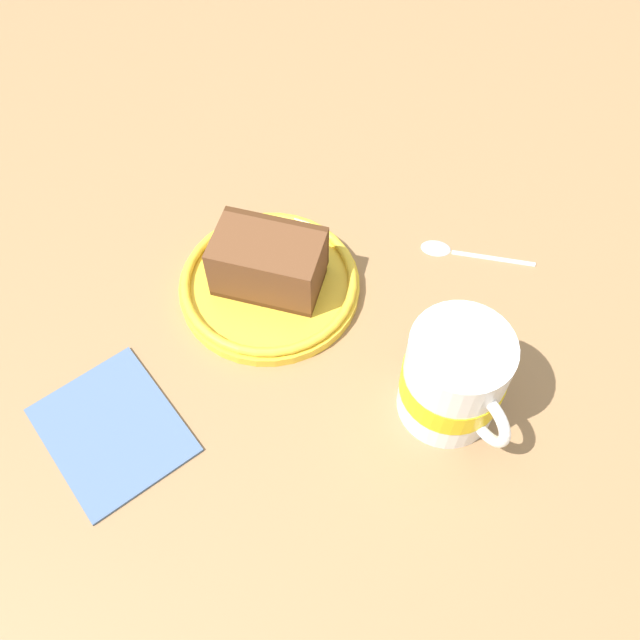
% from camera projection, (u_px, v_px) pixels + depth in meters
% --- Properties ---
extents(ground_plane, '(1.30, 1.30, 0.04)m').
position_uv_depth(ground_plane, '(316.00, 314.00, 0.67)').
color(ground_plane, '#936D47').
extents(small_plate, '(0.17, 0.17, 0.02)m').
position_uv_depth(small_plate, '(269.00, 283.00, 0.66)').
color(small_plate, yellow).
rests_on(small_plate, ground_plane).
extents(cake_slice, '(0.12, 0.10, 0.06)m').
position_uv_depth(cake_slice, '(268.00, 262.00, 0.63)').
color(cake_slice, '#472814').
rests_on(cake_slice, small_plate).
extents(tea_mug, '(0.08, 0.11, 0.10)m').
position_uv_depth(tea_mug, '(454.00, 378.00, 0.56)').
color(tea_mug, white).
rests_on(tea_mug, ground_plane).
extents(teaspoon, '(0.10, 0.06, 0.01)m').
position_uv_depth(teaspoon, '(453.00, 249.00, 0.69)').
color(teaspoon, silver).
rests_on(teaspoon, ground_plane).
extents(folded_napkin, '(0.14, 0.15, 0.01)m').
position_uv_depth(folded_napkin, '(112.00, 429.00, 0.58)').
color(folded_napkin, slate).
rests_on(folded_napkin, ground_plane).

